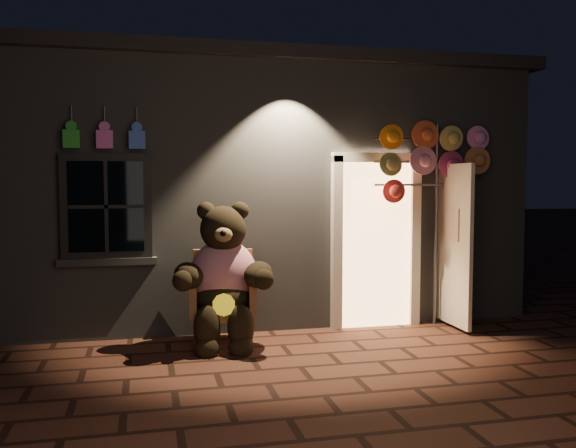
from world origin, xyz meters
name	(u,v)px	position (x,y,z in m)	size (l,w,h in m)	color
ground	(301,367)	(0.00, 0.00, 0.00)	(60.00, 60.00, 0.00)	#552E20
shop_building	(239,188)	(0.00, 3.99, 1.74)	(7.30, 5.95, 3.51)	slate
wicker_armchair	(223,297)	(-0.63, 1.11, 0.52)	(0.79, 0.73, 1.05)	brown
teddy_bear	(224,277)	(-0.64, 0.97, 0.77)	(1.20, 0.99, 1.67)	#BA1336
hat_rack	(431,156)	(2.00, 1.28, 2.14)	(1.50, 0.22, 2.57)	#59595E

